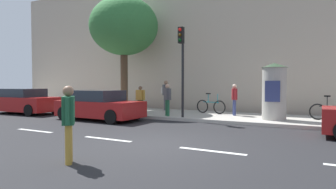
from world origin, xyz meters
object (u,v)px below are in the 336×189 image
Objects in this scene: pedestrian_near_pole at (140,98)px; parked_car_silver at (99,106)px; pedestrian_tallest at (166,92)px; bicycle_upright at (211,106)px; parked_car_red at (24,101)px; pedestrian_with_bag at (167,97)px; pedestrian_in_red_top at (234,97)px; street_tree at (124,27)px; traffic_light at (182,57)px; poster_column at (274,91)px; pedestrian_in_light_jacket at (68,118)px; bicycle_leaning at (331,112)px.

parked_car_silver is at bearing -120.63° from pedestrian_near_pole.
bicycle_upright is at bearing -10.62° from pedestrian_tallest.
pedestrian_near_pole is 7.23m from parked_car_red.
pedestrian_with_bag is 3.38m from pedestrian_in_red_top.
street_tree reaches higher than parked_car_silver.
street_tree is 1.58× the size of parked_car_red.
parked_car_red is at bearing -171.54° from traffic_light.
parked_car_silver is (-4.22, -4.02, 0.15)m from bicycle_upright.
poster_column is 9.59m from street_tree.
pedestrian_near_pole is 3.79m from bicycle_upright.
traffic_light is 0.62× the size of street_tree.
pedestrian_in_light_jacket is (-3.00, -8.95, -0.42)m from poster_column.
pedestrian_tallest is 0.42× the size of parked_car_silver.
poster_column is 0.37× the size of street_tree.
pedestrian_tallest reaches higher than pedestrian_with_bag.
poster_column is 0.59× the size of parked_car_silver.
parked_car_red reaches higher than bicycle_leaning.
pedestrian_with_bag is at bearing -23.81° from street_tree.
pedestrian_near_pole is at bearing 59.37° from parked_car_silver.
parked_car_silver is (-1.12, -1.90, -0.32)m from pedestrian_near_pole.
bicycle_upright is (-3.37, 1.21, -0.88)m from poster_column.
poster_column reaches higher than parked_car_red.
poster_column is 2.47m from bicycle_leaning.
traffic_light is at bearing -163.77° from bicycle_leaning.
pedestrian_with_bag is 0.92× the size of bicycle_leaning.
pedestrian_in_red_top is 0.36× the size of parked_car_red.
pedestrian_in_red_top is at bearing 84.24° from pedestrian_in_light_jacket.
traffic_light reaches higher than pedestrian_in_light_jacket.
traffic_light is at bearing -163.65° from poster_column.
pedestrian_with_bag reaches higher than parked_car_silver.
street_tree reaches higher than pedestrian_in_light_jacket.
poster_column is 1.43× the size of bicycle_upright.
traffic_light is 5.63m from street_tree.
street_tree reaches higher than pedestrian_tallest.
pedestrian_in_light_jacket is 1.15× the size of pedestrian_near_pole.
pedestrian_in_light_jacket reaches higher than bicycle_leaning.
pedestrian_near_pole is 0.85× the size of bicycle_upright.
parked_car_red is at bearing 177.76° from parked_car_silver.
pedestrian_near_pole is at bearing 13.36° from parked_car_red.
pedestrian_near_pole is at bearing -169.89° from bicycle_leaning.
bicycle_leaning is at bearing -7.56° from pedestrian_tallest.
poster_column is at bearing 10.83° from parked_car_red.
pedestrian_near_pole is at bearing -145.56° from bicycle_upright.
pedestrian_tallest is 8.77m from bicycle_leaning.
pedestrian_in_light_jacket is at bearing -87.92° from bicycle_upright.
poster_column is 6.69m from pedestrian_tallest.
bicycle_upright is at bearing 174.14° from bicycle_leaning.
bicycle_leaning is (2.22, 0.64, -0.88)m from poster_column.
parked_car_red is at bearing 148.75° from pedestrian_in_light_jacket.
pedestrian_near_pole is at bearing -171.97° from poster_column.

